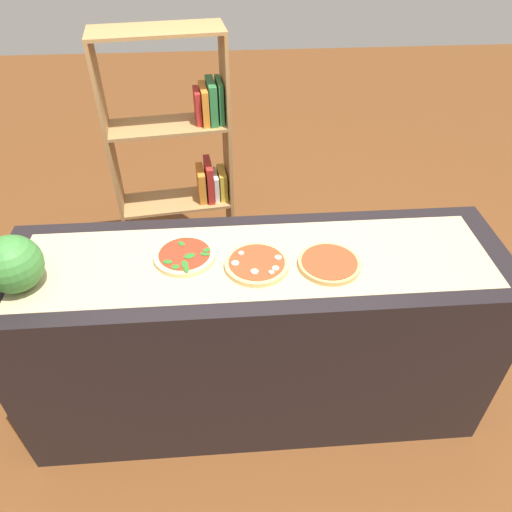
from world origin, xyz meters
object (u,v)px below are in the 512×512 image
(pizza_mushroom_1, at_px, (257,264))
(bookshelf, at_px, (188,178))
(watermelon, at_px, (13,264))
(pizza_spinach_0, at_px, (185,256))
(pizza_plain_2, at_px, (329,263))

(pizza_mushroom_1, height_order, bookshelf, bookshelf)
(pizza_mushroom_1, xyz_separation_m, watermelon, (-0.91, -0.05, 0.10))
(pizza_spinach_0, height_order, pizza_mushroom_1, pizza_mushroom_1)
(watermelon, bearing_deg, pizza_mushroom_1, 2.91)
(pizza_mushroom_1, relative_size, watermelon, 1.17)
(pizza_spinach_0, relative_size, bookshelf, 0.16)
(pizza_plain_2, bearing_deg, bookshelf, 117.49)
(watermelon, xyz_separation_m, bookshelf, (0.57, 1.24, -0.38))
(pizza_plain_2, xyz_separation_m, watermelon, (-1.20, -0.03, 0.10))
(pizza_mushroom_1, distance_m, pizza_plain_2, 0.29)
(pizza_plain_2, relative_size, bookshelf, 0.16)
(pizza_mushroom_1, distance_m, watermelon, 0.92)
(watermelon, height_order, bookshelf, bookshelf)
(pizza_mushroom_1, relative_size, pizza_plain_2, 1.03)
(pizza_plain_2, bearing_deg, pizza_mushroom_1, 176.45)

